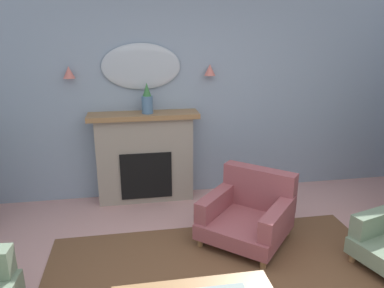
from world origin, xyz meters
The scene contains 7 objects.
wall_back centered at (0.00, 2.46, 1.33)m, with size 7.30×0.10×2.67m, color #8C9EB2.
fireplace centered at (-0.58, 2.24, 0.57)m, with size 1.36×0.36×1.16m.
mantel_vase_centre centered at (-0.53, 2.21, 1.32)m, with size 0.14×0.14×0.37m.
wall_mirror centered at (-0.58, 2.38, 1.71)m, with size 0.96×0.06×0.56m, color #B2BCC6.
wall_sconce_left centered at (-1.43, 2.33, 1.66)m, with size 0.14×0.14×0.14m, color #D17066.
wall_sconce_right centered at (0.27, 2.33, 1.66)m, with size 0.14×0.14×0.14m, color #D17066.
armchair_beside_couch centered at (0.44, 1.12, 0.31)m, with size 1.14×1.14×0.71m.
Camera 1 is at (-0.74, -2.21, 2.13)m, focal length 34.30 mm.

